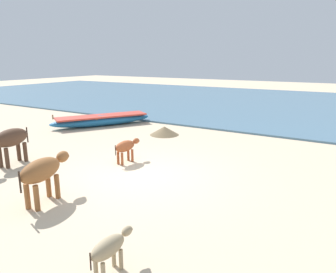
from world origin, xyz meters
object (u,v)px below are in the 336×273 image
fishing_boat_0 (102,120)px  cow_second_adult_brown (43,171)px  calf_near_dun (110,248)px  cow_adult_dark (10,140)px  calf_far_rust (126,147)px

fishing_boat_0 → cow_second_adult_brown: (4.68, -6.87, 0.46)m
calf_near_dun → cow_adult_dark: bearing=70.0°
fishing_boat_0 → calf_far_rust: calf_far_rust is taller
fishing_boat_0 → calf_far_rust: (4.47, -3.78, 0.23)m
cow_adult_dark → calf_near_dun: cow_adult_dark is taller
calf_far_rust → cow_second_adult_brown: bearing=-171.5°
cow_adult_dark → cow_second_adult_brown: (2.98, -1.16, -0.05)m
cow_adult_dark → cow_second_adult_brown: 3.20m
fishing_boat_0 → calf_near_dun: bearing=74.2°
calf_far_rust → cow_second_adult_brown: 3.11m
fishing_boat_0 → calf_near_dun: fishing_boat_0 is taller
fishing_boat_0 → cow_adult_dark: bearing=47.4°
calf_far_rust → fishing_boat_0: bearing=54.4°
calf_near_dun → calf_far_rust: size_ratio=0.85×
cow_adult_dark → cow_second_adult_brown: size_ratio=1.07×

